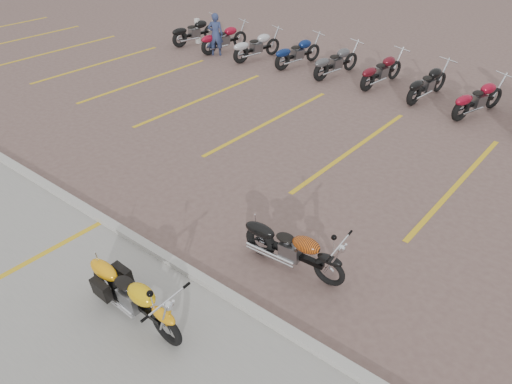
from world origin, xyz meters
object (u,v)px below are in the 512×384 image
yellow_cruiser (134,296)px  person_a (216,34)px  flame_cruiser (292,249)px  bollard (198,31)px

yellow_cruiser → person_a: person_a is taller
yellow_cruiser → flame_cruiser: bearing=66.5°
person_a → yellow_cruiser: bearing=90.4°
yellow_cruiser → bollard: 15.34m
yellow_cruiser → bollard: (-10.14, 11.52, 0.07)m
yellow_cruiser → person_a: (-8.42, 10.80, 0.37)m
bollard → person_a: bearing=-22.8°
person_a → bollard: person_a is taller
yellow_cruiser → bollard: bollard is taller
yellow_cruiser → flame_cruiser: 2.76m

